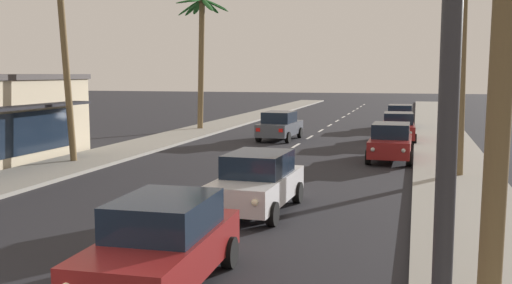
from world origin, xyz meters
TOP-DOWN VIEW (x-y plane):
  - sidewalk_right at (7.80, 20.00)m, footprint 3.20×110.00m
  - sidewalk_left at (-7.80, 20.00)m, footprint 3.20×110.00m
  - lane_markings at (0.46, 19.56)m, footprint 4.28×87.68m
  - sedan_lead_at_stop_bar at (1.86, 3.43)m, footprint 2.07×4.50m
  - sedan_third_in_queue at (1.94, 9.70)m, footprint 2.06×4.50m
  - sedan_oncoming_far at (-1.46, 27.25)m, footprint 2.12×4.52m
  - sedan_parked_nearest_kerb at (5.18, 20.63)m, footprint 1.96×4.46m
  - sedan_parked_mid_kerb at (5.30, 28.08)m, footprint 2.07×4.50m
  - sedan_parked_far_kerb at (5.16, 36.51)m, footprint 1.96×4.45m
  - palm_left_second at (-8.41, 16.06)m, footprint 4.14×4.26m
  - palm_left_third at (-7.93, 31.54)m, footprint 3.53×3.78m
  - palm_right_second at (7.75, 16.71)m, footprint 4.70×4.75m

SIDE VIEW (x-z plane):
  - lane_markings at x=0.46m, z-range 0.00..0.01m
  - sidewalk_right at x=7.80m, z-range 0.00..0.14m
  - sidewalk_left at x=-7.80m, z-range 0.00..0.14m
  - sedan_lead_at_stop_bar at x=1.86m, z-range 0.01..1.69m
  - sedan_third_in_queue at x=1.94m, z-range 0.01..1.69m
  - sedan_oncoming_far at x=-1.46m, z-range 0.01..1.69m
  - sedan_parked_nearest_kerb at x=5.18m, z-range 0.01..1.69m
  - sedan_parked_mid_kerb at x=5.30m, z-range 0.01..1.69m
  - sedan_parked_far_kerb at x=5.16m, z-range 0.01..1.69m
  - palm_right_second at x=7.75m, z-range 1.74..10.13m
  - palm_left_third at x=-7.93m, z-range 1.85..10.99m
  - palm_left_second at x=-8.41m, z-range 2.36..11.45m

